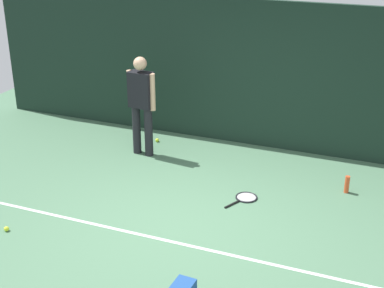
{
  "coord_description": "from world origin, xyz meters",
  "views": [
    {
      "loc": [
        2.52,
        -5.88,
        3.9
      ],
      "look_at": [
        0.0,
        0.4,
        1.0
      ],
      "focal_mm": 51.75,
      "sensor_mm": 36.0,
      "label": 1
    }
  ],
  "objects": [
    {
      "name": "ground_plane",
      "position": [
        0.0,
        0.0,
        0.0
      ],
      "size": [
        12.0,
        12.0,
        0.0
      ],
      "primitive_type": "plane",
      "color": "#4C7556"
    },
    {
      "name": "water_bottle",
      "position": [
        1.94,
        1.72,
        0.13
      ],
      "size": [
        0.07,
        0.07,
        0.27
      ],
      "primitive_type": "cylinder",
      "color": "#D84C26",
      "rests_on": "ground"
    },
    {
      "name": "tennis_ball_by_fence",
      "position": [
        -2.04,
        -1.03,
        0.03
      ],
      "size": [
        0.07,
        0.07,
        0.07
      ],
      "primitive_type": "sphere",
      "color": "#CCE033",
      "rests_on": "ground"
    },
    {
      "name": "tennis_racket",
      "position": [
        0.6,
        0.98,
        0.01
      ],
      "size": [
        0.43,
        0.63,
        0.03
      ],
      "rotation": [
        0.0,
        0.0,
        1.13
      ],
      "color": "black",
      "rests_on": "ground"
    },
    {
      "name": "tennis_ball_near_player",
      "position": [
        -1.49,
        2.43,
        0.03
      ],
      "size": [
        0.07,
        0.07,
        0.07
      ],
      "primitive_type": "sphere",
      "color": "#CCE033",
      "rests_on": "ground"
    },
    {
      "name": "court_line",
      "position": [
        0.0,
        -0.45,
        0.0
      ],
      "size": [
        9.0,
        0.05,
        0.0
      ],
      "primitive_type": "cube",
      "color": "white",
      "rests_on": "ground"
    },
    {
      "name": "back_fence",
      "position": [
        0.0,
        3.0,
        1.27
      ],
      "size": [
        10.0,
        0.1,
        2.54
      ],
      "primitive_type": "cube",
      "color": "#192D23",
      "rests_on": "ground"
    },
    {
      "name": "tennis_player",
      "position": [
        -1.49,
        1.87,
        0.97
      ],
      "size": [
        0.53,
        0.26,
        1.7
      ],
      "rotation": [
        0.0,
        0.0,
        -0.1
      ],
      "color": "black",
      "rests_on": "ground"
    }
  ]
}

